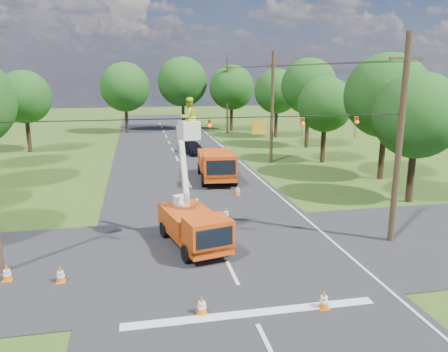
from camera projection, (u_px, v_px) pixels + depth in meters
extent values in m
plane|color=#355419|center=(182.00, 170.00, 37.30)|extent=(140.00, 140.00, 0.00)
cube|color=black|center=(182.00, 170.00, 37.30)|extent=(12.00, 100.00, 0.06)
cube|color=black|center=(223.00, 255.00, 20.14)|extent=(56.00, 10.00, 0.07)
cube|color=silver|center=(252.00, 314.00, 15.18)|extent=(9.00, 0.45, 0.02)
cube|color=silver|center=(246.00, 168.00, 38.37)|extent=(0.12, 90.00, 0.02)
cube|color=#BF3D0D|center=(193.00, 234.00, 21.00)|extent=(3.09, 5.59, 0.40)
cube|color=#BF3D0D|center=(208.00, 233.00, 19.16)|extent=(2.23, 1.90, 1.32)
cube|color=black|center=(215.00, 238.00, 18.49)|extent=(1.64, 0.43, 0.84)
cube|color=#BF3D0D|center=(188.00, 218.00, 21.49)|extent=(2.76, 3.65, 0.88)
cylinder|color=black|center=(187.00, 254.00, 19.19)|extent=(0.46, 0.85, 0.81)
cylinder|color=black|center=(225.00, 247.00, 19.94)|extent=(0.46, 0.85, 0.81)
cylinder|color=black|center=(164.00, 230.00, 22.16)|extent=(0.46, 0.85, 0.81)
cylinder|color=black|center=(198.00, 225.00, 22.90)|extent=(0.46, 0.85, 0.81)
cube|color=silver|center=(181.00, 200.00, 22.19)|extent=(0.79, 0.79, 0.48)
cube|color=silver|center=(183.00, 165.00, 21.31)|extent=(0.51, 1.20, 3.82)
cube|color=silver|center=(189.00, 130.00, 20.07)|extent=(1.01, 1.01, 0.84)
imported|color=#C6E526|center=(189.00, 117.00, 19.93)|extent=(1.10, 1.02, 1.81)
cube|color=#BF3D0D|center=(216.00, 170.00, 33.90)|extent=(2.86, 6.64, 0.49)
cube|color=#BF3D0D|center=(220.00, 166.00, 31.46)|extent=(2.51, 2.01, 1.62)
cube|color=black|center=(221.00, 168.00, 30.56)|extent=(2.05, 0.22, 1.03)
cube|color=#BF3D0D|center=(215.00, 159.00, 34.58)|extent=(2.83, 4.18, 1.08)
cylinder|color=black|center=(204.00, 180.00, 31.85)|extent=(0.42, 1.02, 0.99)
cylinder|color=black|center=(235.00, 179.00, 32.12)|extent=(0.42, 1.02, 0.99)
cylinder|color=black|center=(200.00, 168.00, 35.81)|extent=(0.42, 1.02, 0.99)
cylinder|color=black|center=(227.00, 167.00, 36.08)|extent=(0.42, 1.02, 0.99)
imported|color=#E45613|center=(181.00, 222.00, 21.99)|extent=(0.74, 0.71, 1.70)
imported|color=black|center=(192.00, 147.00, 44.53)|extent=(2.92, 4.44, 1.41)
cone|color=orange|center=(202.00, 305.00, 15.09)|extent=(0.36, 0.36, 0.70)
cube|color=orange|center=(202.00, 313.00, 15.17)|extent=(0.38, 0.38, 0.04)
cylinder|color=white|center=(202.00, 303.00, 15.07)|extent=(0.26, 0.26, 0.09)
cylinder|color=white|center=(202.00, 307.00, 15.11)|extent=(0.31, 0.31, 0.09)
cone|color=orange|center=(324.00, 299.00, 15.45)|extent=(0.36, 0.36, 0.70)
cube|color=orange|center=(324.00, 308.00, 15.53)|extent=(0.38, 0.38, 0.04)
cylinder|color=white|center=(324.00, 298.00, 15.43)|extent=(0.26, 0.26, 0.09)
cylinder|color=white|center=(324.00, 301.00, 15.47)|extent=(0.31, 0.31, 0.09)
cone|color=orange|center=(226.00, 213.00, 24.82)|extent=(0.36, 0.36, 0.70)
cube|color=orange|center=(226.00, 219.00, 24.89)|extent=(0.38, 0.38, 0.04)
cylinder|color=white|center=(226.00, 212.00, 24.80)|extent=(0.26, 0.26, 0.09)
cylinder|color=white|center=(226.00, 215.00, 24.84)|extent=(0.31, 0.31, 0.09)
cone|color=orange|center=(238.00, 190.00, 29.71)|extent=(0.36, 0.36, 0.70)
cube|color=orange|center=(238.00, 195.00, 29.79)|extent=(0.38, 0.38, 0.04)
cylinder|color=white|center=(238.00, 189.00, 29.69)|extent=(0.26, 0.26, 0.09)
cylinder|color=white|center=(238.00, 191.00, 29.73)|extent=(0.31, 0.31, 0.09)
cone|color=orange|center=(60.00, 274.00, 17.37)|extent=(0.36, 0.36, 0.70)
cube|color=orange|center=(61.00, 282.00, 17.45)|extent=(0.38, 0.38, 0.04)
cylinder|color=white|center=(60.00, 273.00, 17.36)|extent=(0.26, 0.26, 0.09)
cylinder|color=white|center=(61.00, 276.00, 17.39)|extent=(0.31, 0.31, 0.09)
cone|color=orange|center=(7.00, 272.00, 17.50)|extent=(0.36, 0.36, 0.70)
cube|color=orange|center=(8.00, 280.00, 17.58)|extent=(0.38, 0.38, 0.04)
cylinder|color=white|center=(7.00, 271.00, 17.48)|extent=(0.26, 0.26, 0.09)
cylinder|color=white|center=(7.00, 274.00, 17.52)|extent=(0.31, 0.31, 0.09)
cone|color=orange|center=(229.00, 175.00, 33.89)|extent=(0.36, 0.36, 0.70)
cube|color=orange|center=(229.00, 179.00, 33.97)|extent=(0.38, 0.38, 0.04)
cylinder|color=white|center=(229.00, 174.00, 33.88)|extent=(0.26, 0.26, 0.09)
cylinder|color=white|center=(229.00, 176.00, 33.91)|extent=(0.31, 0.31, 0.09)
cylinder|color=#4C3823|center=(400.00, 142.00, 20.59)|extent=(0.30, 0.30, 10.00)
cube|color=#4C3823|center=(407.00, 59.00, 19.70)|extent=(1.80, 0.12, 0.12)
cylinder|color=#4C3823|center=(272.00, 108.00, 39.66)|extent=(0.30, 0.30, 10.00)
cube|color=#4C3823|center=(273.00, 65.00, 38.77)|extent=(1.80, 0.12, 0.12)
cylinder|color=#4C3823|center=(227.00, 96.00, 58.73)|extent=(0.30, 0.30, 10.00)
cube|color=#4C3823|center=(228.00, 67.00, 57.84)|extent=(1.80, 0.12, 0.12)
cylinder|color=black|center=(212.00, 118.00, 18.57)|extent=(18.00, 0.04, 0.04)
cube|color=#C08517|center=(259.00, 127.00, 19.08)|extent=(0.60, 0.05, 0.60)
imported|color=#C08517|center=(209.00, 131.00, 18.68)|extent=(0.16, 0.20, 1.00)
sphere|color=#FF0C0C|center=(210.00, 125.00, 18.51)|extent=(0.14, 0.14, 0.14)
imported|color=#C08517|center=(302.00, 128.00, 19.48)|extent=(0.16, 0.20, 1.00)
sphere|color=#FF0C0C|center=(303.00, 123.00, 19.31)|extent=(0.14, 0.14, 0.14)
imported|color=#C08517|center=(356.00, 127.00, 19.97)|extent=(0.16, 0.20, 1.00)
sphere|color=#FF0C0C|center=(357.00, 122.00, 19.80)|extent=(0.14, 0.14, 0.14)
cylinder|color=#382616|center=(28.00, 133.00, 45.45)|extent=(0.44, 0.44, 4.05)
sphere|color=#134716|center=(25.00, 97.00, 44.60)|extent=(5.40, 5.40, 5.40)
cylinder|color=#382616|center=(411.00, 172.00, 27.96)|extent=(0.44, 0.44, 3.96)
sphere|color=#134716|center=(417.00, 115.00, 27.12)|extent=(5.40, 5.40, 5.40)
cylinder|color=#382616|center=(382.00, 150.00, 33.90)|extent=(0.44, 0.44, 4.58)
sphere|color=#134716|center=(387.00, 96.00, 32.93)|extent=(6.40, 6.40, 6.40)
cylinder|color=#382616|center=(323.00, 142.00, 40.33)|extent=(0.44, 0.44, 3.78)
sphere|color=#134716|center=(325.00, 104.00, 39.52)|extent=(5.00, 5.00, 5.00)
cylinder|color=#382616|center=(307.00, 126.00, 48.15)|extent=(0.44, 0.44, 4.75)
sphere|color=#134716|center=(309.00, 86.00, 47.14)|extent=(6.00, 6.00, 6.00)
cylinder|color=#382616|center=(276.00, 121.00, 55.66)|extent=(0.44, 0.44, 4.14)
sphere|color=#134716|center=(277.00, 91.00, 54.78)|extent=(5.60, 5.60, 5.60)
cylinder|color=#382616|center=(126.00, 117.00, 59.68)|extent=(0.44, 0.44, 4.40)
sphere|color=#134716|center=(125.00, 87.00, 58.74)|extent=(6.60, 6.60, 6.60)
cylinder|color=#382616|center=(183.00, 113.00, 63.05)|extent=(0.44, 0.44, 4.84)
sphere|color=#134716|center=(183.00, 82.00, 62.03)|extent=(7.00, 7.00, 7.00)
cylinder|color=#382616|center=(231.00, 116.00, 61.49)|extent=(0.44, 0.44, 4.31)
sphere|color=#134716|center=(232.00, 87.00, 60.58)|extent=(6.20, 6.20, 6.20)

